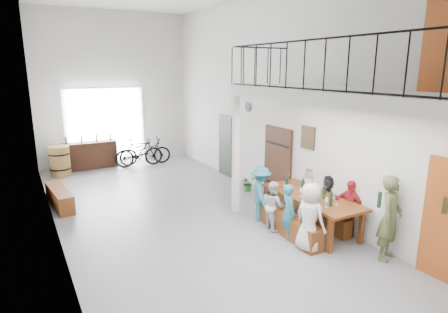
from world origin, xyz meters
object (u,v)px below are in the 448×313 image
side_bench (60,198)px  bicycle_near (145,152)px  oak_barrel (60,161)px  serving_counter (90,155)px  bench_inner (287,224)px  host_standing (390,218)px  tasting_table (312,199)px

side_bench → bicycle_near: bicycle_near is taller
oak_barrel → serving_counter: (1.07, 0.48, -0.02)m
bench_inner → side_bench: (-4.08, 4.21, 0.00)m
host_standing → tasting_table: bearing=79.7°
tasting_table → side_bench: tasting_table is taller
bench_inner → oak_barrel: oak_barrel is taller
bench_inner → host_standing: 2.08m
host_standing → side_bench: bearing=108.8°
serving_counter → tasting_table: bearing=-66.9°
host_standing → serving_counter: bearing=89.2°
side_bench → serving_counter: size_ratio=0.93×
bicycle_near → serving_counter: bearing=83.9°
tasting_table → side_bench: size_ratio=1.46×
serving_counter → host_standing: 10.22m
bicycle_near → host_standing: bearing=-161.5°
side_bench → serving_counter: (1.43, 3.60, 0.24)m
oak_barrel → serving_counter: 1.17m
bench_inner → serving_counter: size_ratio=1.12×
tasting_table → bicycle_near: bicycle_near is taller
side_bench → host_standing: bearing=-49.8°
bench_inner → oak_barrel: bearing=121.0°
side_bench → serving_counter: 3.88m
serving_counter → oak_barrel: bearing=-155.1°
bench_inner → oak_barrel: size_ratio=2.03×
oak_barrel → tasting_table: bearing=-59.6°
tasting_table → bench_inner: (-0.62, 0.04, -0.47)m
tasting_table → host_standing: size_ratio=1.52×
bicycle_near → bench_inner: bearing=-166.3°
serving_counter → host_standing: size_ratio=1.11×
tasting_table → side_bench: bearing=139.7°
bench_inner → serving_counter: (-2.64, 7.81, 0.24)m
tasting_table → bicycle_near: 7.52m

